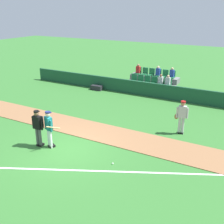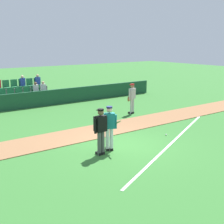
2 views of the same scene
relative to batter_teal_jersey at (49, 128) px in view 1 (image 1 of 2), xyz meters
name	(u,v)px [view 1 (image 1 of 2)]	position (x,y,z in m)	size (l,w,h in m)	color
ground_plane	(65,149)	(0.68, 0.19, -0.97)	(80.00, 80.00, 0.00)	#33702D
infield_dirt_path	(92,130)	(0.68, 2.50, -0.95)	(28.00, 2.04, 0.03)	#936642
foul_line_chalk	(118,172)	(3.68, -0.31, -0.96)	(12.00, 0.10, 0.01)	white
dugout_fence	(145,89)	(0.68, 9.50, -0.46)	(20.00, 0.16, 1.02)	#19472D
stadium_bleachers	(152,84)	(0.70, 10.95, -0.46)	(3.90, 2.10, 1.90)	slate
batter_teal_jersey	(49,128)	(0.00, 0.00, 0.00)	(0.62, 0.80, 1.76)	white
umpire_home_plate	(38,126)	(-0.52, -0.15, 0.03)	(0.59, 0.31, 1.76)	#4C4C4C
runner_grey_jersey	(182,116)	(4.81, 4.35, -0.01)	(0.67, 0.38, 1.76)	#B2B2B2
baseball	(113,164)	(3.23, 0.08, -0.93)	(0.07, 0.07, 0.07)	white
equipment_bag	(97,88)	(-3.18, 9.05, -0.79)	(0.90, 0.36, 0.36)	#232328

